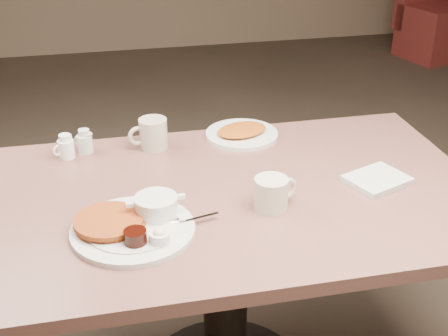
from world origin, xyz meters
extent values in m
cube|color=#84564C|center=(0.00, 0.00, 0.73)|extent=(1.50, 0.90, 0.04)
cylinder|color=black|center=(0.00, 0.00, 0.38)|extent=(0.14, 0.14, 0.69)
cylinder|color=silver|center=(-0.28, -0.15, 0.76)|extent=(0.35, 0.35, 0.01)
cylinder|color=silver|center=(-0.28, -0.15, 0.77)|extent=(0.26, 0.26, 0.00)
cylinder|color=#964215|center=(-0.33, -0.13, 0.77)|extent=(0.20, 0.20, 0.01)
cylinder|color=#964215|center=(-0.34, -0.13, 0.78)|extent=(0.20, 0.20, 0.01)
cylinder|color=silver|center=(-0.21, -0.10, 0.79)|extent=(0.13, 0.13, 0.05)
cube|color=silver|center=(-0.28, -0.11, 0.81)|extent=(0.03, 0.02, 0.01)
cube|color=silver|center=(-0.14, -0.10, 0.81)|extent=(0.03, 0.02, 0.01)
ellipsoid|color=white|center=(-0.22, -0.10, 0.81)|extent=(0.06, 0.06, 0.03)
ellipsoid|color=white|center=(-0.19, -0.11, 0.81)|extent=(0.05, 0.05, 0.02)
cylinder|color=black|center=(-0.28, -0.22, 0.78)|extent=(0.06, 0.06, 0.04)
cylinder|color=silver|center=(-0.22, -0.23, 0.78)|extent=(0.06, 0.06, 0.03)
ellipsoid|color=beige|center=(-0.22, -0.23, 0.79)|extent=(0.04, 0.04, 0.02)
cube|color=silver|center=(-0.11, -0.15, 0.77)|extent=(0.13, 0.04, 0.00)
ellipsoid|color=silver|center=(-0.17, -0.14, 0.77)|extent=(0.04, 0.03, 0.01)
cylinder|color=beige|center=(0.10, -0.11, 0.80)|extent=(0.12, 0.12, 0.09)
cylinder|color=black|center=(0.10, -0.11, 0.83)|extent=(0.10, 0.10, 0.01)
torus|color=beige|center=(0.15, -0.09, 0.80)|extent=(0.07, 0.04, 0.07)
cube|color=silver|center=(0.45, -0.04, 0.76)|extent=(0.21, 0.19, 0.02)
cylinder|color=#BDB69F|center=(-0.17, 0.35, 0.80)|extent=(0.11, 0.11, 0.10)
torus|color=#BDB69F|center=(-0.22, 0.34, 0.80)|extent=(0.07, 0.02, 0.07)
cylinder|color=white|center=(-0.45, 0.33, 0.78)|extent=(0.06, 0.06, 0.06)
cylinder|color=white|center=(-0.45, 0.33, 0.82)|extent=(0.04, 0.04, 0.02)
cone|color=white|center=(-0.43, 0.34, 0.82)|extent=(0.02, 0.03, 0.02)
torus|color=white|center=(-0.47, 0.31, 0.79)|extent=(0.04, 0.02, 0.04)
cylinder|color=silver|center=(-0.39, 0.36, 0.78)|extent=(0.06, 0.06, 0.06)
cylinder|color=silver|center=(-0.39, 0.36, 0.82)|extent=(0.04, 0.04, 0.02)
cone|color=silver|center=(-0.37, 0.34, 0.82)|extent=(0.02, 0.03, 0.02)
torus|color=silver|center=(-0.41, 0.37, 0.79)|extent=(0.03, 0.03, 0.04)
cylinder|color=silver|center=(0.14, 0.37, 0.76)|extent=(0.32, 0.32, 0.01)
ellipsoid|color=#AE5718|center=(0.14, 0.37, 0.78)|extent=(0.21, 0.18, 0.02)
camera|label=1|loc=(-0.33, -1.50, 1.63)|focal=49.27mm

